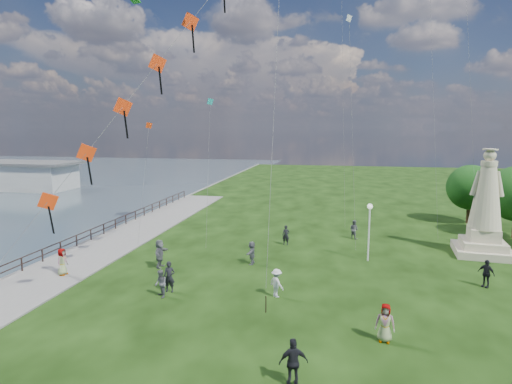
% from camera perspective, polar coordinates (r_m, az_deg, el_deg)
% --- Properties ---
extents(waterfront, '(200.00, 200.00, 1.51)m').
position_cam_1_polar(waterfront, '(34.14, -24.07, -8.32)').
color(waterfront, '#2C3D43').
rests_on(waterfront, ground).
extents(statue, '(4.25, 4.25, 7.91)m').
position_cam_1_polar(statue, '(35.93, 28.22, -2.77)').
color(statue, beige).
rests_on(statue, ground).
extents(lamppost, '(0.38, 0.38, 4.15)m').
position_cam_1_polar(lamppost, '(31.20, 14.88, -3.61)').
color(lamppost, silver).
rests_on(lamppost, ground).
extents(tree_row, '(8.13, 13.09, 6.23)m').
position_cam_1_polar(tree_row, '(43.71, 30.27, -0.29)').
color(tree_row, '#382314').
rests_on(tree_row, ground).
extents(person_0, '(0.69, 0.49, 1.81)m').
position_cam_1_polar(person_0, '(25.64, -11.48, -11.02)').
color(person_0, black).
rests_on(person_0, ground).
extents(person_1, '(0.85, 0.89, 1.57)m').
position_cam_1_polar(person_1, '(25.02, -12.60, -11.85)').
color(person_1, '#595960').
rests_on(person_1, ground).
extents(person_2, '(1.13, 1.10, 1.61)m').
position_cam_1_polar(person_2, '(24.52, 2.77, -12.02)').
color(person_2, silver).
rests_on(person_2, ground).
extents(person_3, '(1.19, 0.84, 1.84)m').
position_cam_1_polar(person_3, '(16.93, 5.02, -21.68)').
color(person_3, black).
rests_on(person_3, ground).
extents(person_4, '(0.92, 0.64, 1.75)m').
position_cam_1_polar(person_4, '(20.61, 16.84, -16.35)').
color(person_4, '#595960').
rests_on(person_4, ground).
extents(person_5, '(0.84, 1.82, 1.94)m').
position_cam_1_polar(person_5, '(30.00, -12.70, -8.01)').
color(person_5, '#595960').
rests_on(person_5, ground).
extents(person_6, '(0.59, 0.40, 1.60)m').
position_cam_1_polar(person_6, '(34.86, 4.01, -5.76)').
color(person_6, black).
rests_on(person_6, ground).
extents(person_7, '(0.92, 0.87, 1.62)m').
position_cam_1_polar(person_7, '(37.61, 12.92, -4.87)').
color(person_7, '#595960').
rests_on(person_7, ground).
extents(person_9, '(1.06, 1.05, 1.68)m').
position_cam_1_polar(person_9, '(29.28, 28.34, -9.54)').
color(person_9, black).
rests_on(person_9, ground).
extents(person_10, '(0.55, 0.86, 1.74)m').
position_cam_1_polar(person_10, '(30.27, -24.42, -8.64)').
color(person_10, '#595960').
rests_on(person_10, ground).
extents(person_11, '(0.68, 1.51, 1.61)m').
position_cam_1_polar(person_11, '(30.04, -0.56, -8.09)').
color(person_11, '#595960').
rests_on(person_11, ground).
extents(red_kite_train, '(10.91, 9.35, 18.31)m').
position_cam_1_polar(red_kite_train, '(24.79, -15.57, 12.72)').
color(red_kite_train, black).
rests_on(red_kite_train, ground).
extents(small_kites, '(26.95, 14.85, 23.35)m').
position_cam_1_polar(small_kites, '(38.71, 10.38, 15.71)').
color(small_kites, teal).
rests_on(small_kites, ground).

